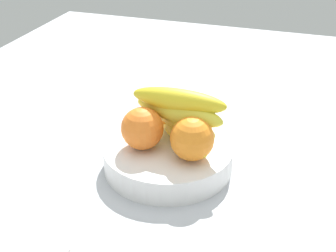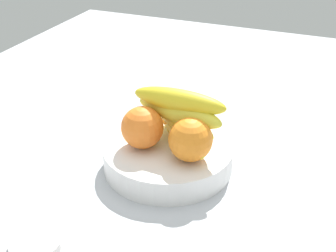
{
  "view_description": "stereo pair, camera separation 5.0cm",
  "coord_description": "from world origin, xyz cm",
  "views": [
    {
      "loc": [
        64.31,
        20.52,
        48.26
      ],
      "look_at": [
        -2.51,
        -1.48,
        8.55
      ],
      "focal_mm": 49.25,
      "sensor_mm": 36.0,
      "label": 1
    },
    {
      "loc": [
        62.56,
        25.24,
        48.26
      ],
      "look_at": [
        -2.51,
        -1.48,
        8.55
      ],
      "focal_mm": 49.25,
      "sensor_mm": 36.0,
      "label": 2
    }
  ],
  "objects": [
    {
      "name": "orange_front_right",
      "position": [
        -0.39,
        3.64,
        8.32
      ],
      "size": [
        7.55,
        7.55,
        7.55
      ],
      "primitive_type": "sphere",
      "color": "orange",
      "rests_on": "fruit_bowl"
    },
    {
      "name": "orange_front_left",
      "position": [
        -0.67,
        -5.61,
        8.32
      ],
      "size": [
        7.55,
        7.55,
        7.55
      ],
      "primitive_type": "sphere",
      "color": "orange",
      "rests_on": "fruit_bowl"
    },
    {
      "name": "banana_bunch",
      "position": [
        -4.37,
        0.09,
        9.85
      ],
      "size": [
        15.01,
        18.07,
        10.6
      ],
      "color": "yellow",
      "rests_on": "fruit_bowl"
    },
    {
      "name": "orange_center",
      "position": [
        -8.84,
        -1.81,
        8.32
      ],
      "size": [
        7.55,
        7.55,
        7.55
      ],
      "primitive_type": "sphere",
      "color": "orange",
      "rests_on": "fruit_bowl"
    },
    {
      "name": "jar_lid",
      "position": [
        23.96,
        -11.36,
        0.71
      ],
      "size": [
        7.61,
        7.61,
        1.41
      ],
      "primitive_type": "cylinder",
      "color": "white",
      "rests_on": "ground_plane"
    },
    {
      "name": "fruit_bowl",
      "position": [
        -2.51,
        -1.48,
        2.27
      ],
      "size": [
        23.45,
        23.45,
        4.55
      ],
      "primitive_type": "cylinder",
      "color": "white",
      "rests_on": "ground_plane"
    },
    {
      "name": "ground_plane",
      "position": [
        0.0,
        0.0,
        -1.5
      ],
      "size": [
        180.0,
        140.0,
        3.0
      ],
      "primitive_type": "cube",
      "color": "#B3B7BE"
    }
  ]
}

